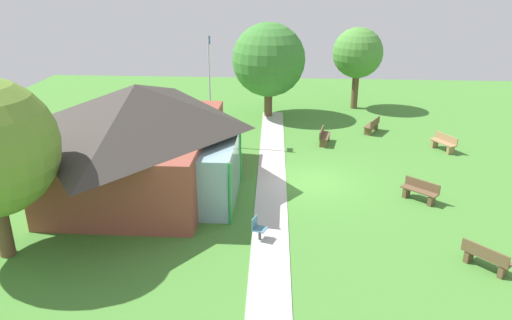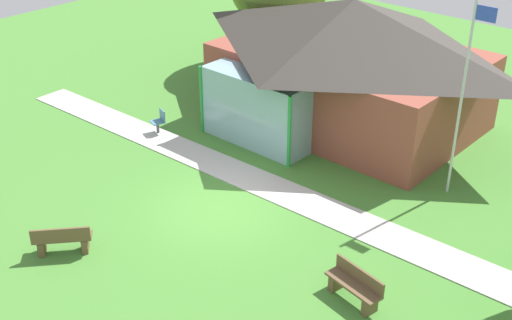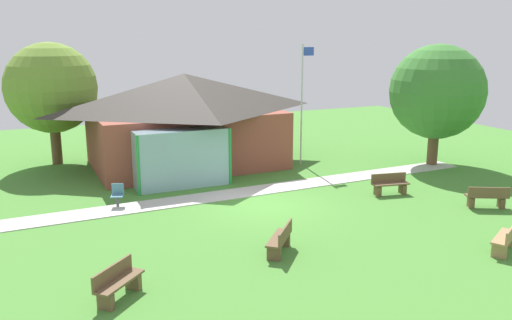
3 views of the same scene
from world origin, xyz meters
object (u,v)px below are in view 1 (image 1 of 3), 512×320
bench_lawn_far_right (372,126)px  patio_chair_west (258,229)px  pavilion (143,135)px  bench_front_right (444,143)px  flagpole (210,86)px  tree_east_hedge (269,60)px  tree_far_east (358,53)px  bench_mid_right (324,137)px  bench_front_left (486,258)px  bench_front_center (420,191)px

bench_lawn_far_right → patio_chair_west: patio_chair_west is taller
pavilion → bench_lawn_far_right: 13.79m
pavilion → bench_front_right: (5.35, -14.21, -1.93)m
pavilion → flagpole: (5.29, -2.06, 0.89)m
bench_front_right → tree_east_hedge: size_ratio=0.26×
bench_lawn_far_right → tree_east_hedge: (3.01, 6.14, 3.19)m
pavilion → patio_chair_west: 6.93m
bench_front_right → tree_east_hedge: (5.78, 9.38, 3.19)m
pavilion → patio_chair_west: (-4.25, -5.13, -1.92)m
flagpole → tree_far_east: 11.78m
bench_front_right → bench_mid_right: (0.64, 6.15, 0.00)m
bench_front_right → patio_chair_west: size_ratio=1.77×
bench_mid_right → patio_chair_west: bearing=-5.4°
bench_front_left → bench_lawn_far_right: size_ratio=0.91×
bench_front_left → patio_chair_west: 7.35m
patio_chair_west → bench_front_center: bearing=138.6°
pavilion → bench_lawn_far_right: bearing=-53.5°
bench_lawn_far_right → bench_mid_right: (-2.13, 2.91, 0.00)m
bench_front_right → bench_lawn_far_right: size_ratio=0.99×
patio_chair_west → bench_front_left: bearing=99.4°
flagpole → tree_east_hedge: tree_east_hedge is taller
bench_lawn_far_right → tree_east_hedge: tree_east_hedge is taller
flagpole → patio_chair_west: bearing=-162.2°
flagpole → bench_front_center: (-6.00, -9.46, -2.82)m
bench_front_left → bench_lawn_far_right: 13.74m
bench_front_left → pavilion: bearing=-157.6°
tree_far_east → pavilion: bearing=141.8°
bench_front_left → bench_mid_right: size_ratio=0.89×
flagpole → tree_east_hedge: size_ratio=1.00×
patio_chair_west → bench_front_right: bearing=156.3°
bench_front_left → bench_front_right: bearing=127.0°
bench_lawn_far_right → tree_far_east: bearing=32.3°
tree_far_east → bench_mid_right: bearing=161.4°
pavilion → flagpole: size_ratio=1.65×
bench_lawn_far_right → patio_chair_west: 13.68m
bench_front_left → tree_east_hedge: size_ratio=0.24×
bench_front_right → bench_lawn_far_right: (2.77, 3.23, 0.00)m
pavilion → bench_front_right: 15.30m
pavilion → bench_front_left: 13.69m
bench_front_center → tree_far_east: size_ratio=0.26×
flagpole → bench_mid_right: flagpole is taller
flagpole → patio_chair_west: flagpole is taller
tree_east_hedge → bench_front_left: bearing=-155.7°
flagpole → tree_far_east: bearing=-46.3°
bench_mid_right → patio_chair_west: patio_chair_west is taller
bench_front_right → patio_chair_west: bearing=107.3°
patio_chair_west → tree_east_hedge: 15.70m
bench_front_right → tree_far_east: (8.08, 3.64, 3.29)m
flagpole → bench_mid_right: bearing=-83.4°
patio_chair_west → tree_far_east: size_ratio=0.16×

